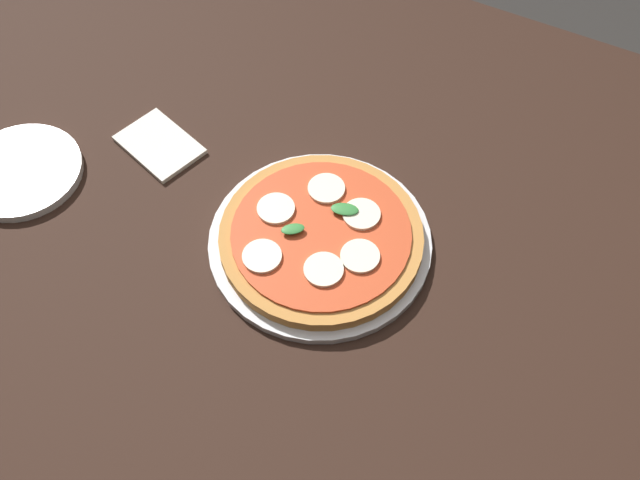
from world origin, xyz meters
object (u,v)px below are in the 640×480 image
Objects in this scene: dining_table at (306,240)px; plate_white at (21,171)px; serving_tray at (320,242)px; pizza at (321,236)px; napkin at (158,146)px.

dining_table is 0.45m from plate_white.
serving_tray is 1.72× the size of plate_white.
pizza is 0.32m from napkin.
serving_tray is at bearing 153.52° from pizza.
plate_white reaches higher than serving_tray.
serving_tray is 0.02m from pizza.
pizza is at bearing -41.86° from dining_table.
dining_table is 5.24× the size of pizza.
pizza is 0.48m from plate_white.
napkin is (-0.32, 0.04, -0.02)m from pizza.
dining_table is at bearing 0.69° from napkin.
napkin is at bearing 172.23° from pizza.
napkin is (0.16, 0.14, -0.00)m from plate_white.
plate_white reaches higher than napkin.
dining_table is 0.13m from pizza.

